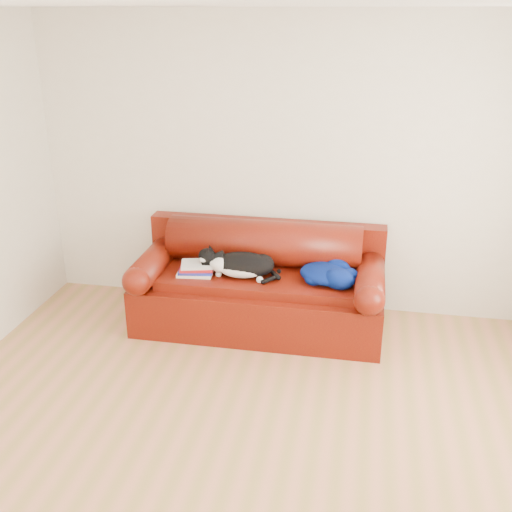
{
  "coord_description": "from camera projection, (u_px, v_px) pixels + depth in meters",
  "views": [
    {
      "loc": [
        0.68,
        -3.09,
        2.57
      ],
      "look_at": [
        -0.16,
        1.35,
        0.72
      ],
      "focal_mm": 42.0,
      "sensor_mm": 36.0,
      "label": 1
    }
  ],
  "objects": [
    {
      "name": "ground",
      "position": [
        242.0,
        436.0,
        3.9
      ],
      "size": [
        4.5,
        4.5,
        0.0
      ],
      "primitive_type": "plane",
      "color": "olive",
      "rests_on": "ground"
    },
    {
      "name": "room_shell",
      "position": [
        262.0,
        190.0,
        3.26
      ],
      "size": [
        4.52,
        4.02,
        2.61
      ],
      "color": "beige",
      "rests_on": "ground"
    },
    {
      "name": "sofa_base",
      "position": [
        259.0,
        301.0,
        5.2
      ],
      "size": [
        2.1,
        0.9,
        0.5
      ],
      "color": "#400207",
      "rests_on": "ground"
    },
    {
      "name": "sofa_back",
      "position": [
        264.0,
        258.0,
        5.3
      ],
      "size": [
        2.1,
        1.01,
        0.88
      ],
      "color": "#400207",
      "rests_on": "ground"
    },
    {
      "name": "book_stack",
      "position": [
        197.0,
        268.0,
        5.07
      ],
      "size": [
        0.31,
        0.27,
        0.1
      ],
      "rotation": [
        0.0,
        0.0,
        0.17
      ],
      "color": "white",
      "rests_on": "sofa_base"
    },
    {
      "name": "cat",
      "position": [
        243.0,
        265.0,
        5.0
      ],
      "size": [
        0.73,
        0.33,
        0.26
      ],
      "rotation": [
        0.0,
        0.0,
        0.12
      ],
      "color": "black",
      "rests_on": "sofa_base"
    },
    {
      "name": "blanket",
      "position": [
        328.0,
        273.0,
        4.93
      ],
      "size": [
        0.55,
        0.57,
        0.16
      ],
      "rotation": [
        0.0,
        0.0,
        -0.42
      ],
      "color": "#020549",
      "rests_on": "sofa_base"
    }
  ]
}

